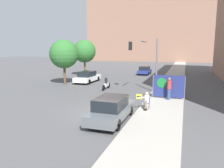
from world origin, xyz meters
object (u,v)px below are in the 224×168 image
at_px(pedestrian_behind, 171,86).
at_px(parked_car_curbside, 111,109).
at_px(protest_banner, 168,86).
at_px(traffic_light_pole, 146,56).
at_px(seated_protester, 146,100).
at_px(street_tree_midblock, 84,51).
at_px(jogger_on_sidewalk, 169,88).
at_px(car_on_road_midblock, 145,70).
at_px(street_tree_near_curb, 64,54).
at_px(motorcycle_on_road, 106,84).
at_px(car_on_road_nearest, 87,77).

distance_m(pedestrian_behind, parked_car_curbside, 8.28).
bearing_deg(protest_banner, traffic_light_pole, 129.87).
bearing_deg(seated_protester, street_tree_midblock, 125.97).
height_order(parked_car_curbside, street_tree_midblock, street_tree_midblock).
xyz_separation_m(jogger_on_sidewalk, car_on_road_midblock, (-5.23, 17.90, -0.40)).
bearing_deg(traffic_light_pole, pedestrian_behind, -34.00).
bearing_deg(street_tree_near_curb, car_on_road_midblock, 61.19).
xyz_separation_m(parked_car_curbside, motorcycle_on_road, (-3.82, 9.52, -0.20)).
distance_m(street_tree_near_curb, street_tree_midblock, 8.61).
bearing_deg(protest_banner, parked_car_curbside, -113.14).
relative_size(seated_protester, pedestrian_behind, 0.67).
distance_m(parked_car_curbside, street_tree_midblock, 22.46).
xyz_separation_m(car_on_road_midblock, street_tree_near_curb, (-7.27, -13.22, 2.95)).
distance_m(motorcycle_on_road, street_tree_near_curb, 6.69).
distance_m(car_on_road_nearest, motorcycle_on_road, 5.32).
height_order(car_on_road_nearest, car_on_road_midblock, car_on_road_nearest).
height_order(jogger_on_sidewalk, car_on_road_nearest, jogger_on_sidewalk).
xyz_separation_m(pedestrian_behind, motorcycle_on_road, (-6.77, 1.79, -0.51)).
relative_size(seated_protester, car_on_road_nearest, 0.25).
bearing_deg(car_on_road_midblock, motorcycle_on_road, -95.83).
bearing_deg(parked_car_curbside, protest_banner, 66.86).
distance_m(protest_banner, street_tree_near_curb, 13.36).
height_order(pedestrian_behind, street_tree_midblock, street_tree_midblock).
bearing_deg(parked_car_curbside, seated_protester, 60.52).
distance_m(traffic_light_pole, street_tree_midblock, 15.06).
bearing_deg(car_on_road_midblock, seated_protester, -79.50).
relative_size(seated_protester, jogger_on_sidewalk, 0.64).
distance_m(parked_car_curbside, car_on_road_nearest, 15.24).
relative_size(motorcycle_on_road, street_tree_near_curb, 0.41).
relative_size(jogger_on_sidewalk, car_on_road_nearest, 0.39).
bearing_deg(motorcycle_on_road, traffic_light_pole, -0.61).
bearing_deg(pedestrian_behind, motorcycle_on_road, 56.19).
bearing_deg(motorcycle_on_road, street_tree_near_curb, 167.18).
bearing_deg(car_on_road_nearest, seated_protester, -48.01).
distance_m(seated_protester, parked_car_curbside, 3.25).
bearing_deg(motorcycle_on_road, parked_car_curbside, -68.12).
bearing_deg(traffic_light_pole, protest_banner, -50.13).
relative_size(pedestrian_behind, car_on_road_nearest, 0.38).
bearing_deg(street_tree_near_curb, traffic_light_pole, -7.78).
relative_size(jogger_on_sidewalk, car_on_road_midblock, 0.44).
bearing_deg(pedestrian_behind, traffic_light_pole, 36.97).
xyz_separation_m(parked_car_curbside, street_tree_midblock, (-11.02, 19.32, 3.11)).
bearing_deg(street_tree_near_curb, street_tree_midblock, 99.45).
bearing_deg(street_tree_near_curb, car_on_road_nearest, 50.49).
xyz_separation_m(seated_protester, car_on_road_midblock, (-3.94, 21.24, -0.08)).
height_order(parked_car_curbside, car_on_road_midblock, parked_car_curbside).
xyz_separation_m(protest_banner, parked_car_curbside, (-2.80, -6.55, -0.44)).
height_order(parked_car_curbside, car_on_road_nearest, parked_car_curbside).
relative_size(pedestrian_behind, street_tree_near_curb, 0.33).
bearing_deg(seated_protester, street_tree_near_curb, 143.00).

